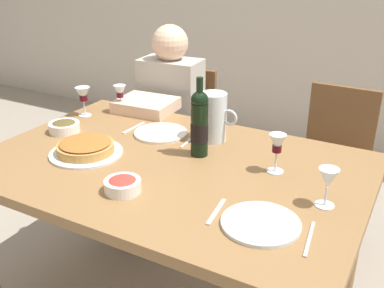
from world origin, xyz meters
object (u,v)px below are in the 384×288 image
(wine_bottle, at_px, (199,124))
(wine_glass_right_diner, at_px, (83,95))
(dining_table, at_px, (171,183))
(salad_bowl, at_px, (123,185))
(chair_right, at_px, (333,159))
(wine_glass_left_diner, at_px, (277,146))
(baked_tart, at_px, (86,148))
(dinner_plate_left_setting, at_px, (261,223))
(dinner_plate_right_setting, at_px, (161,133))
(chair_left, at_px, (181,131))
(olive_bowl, at_px, (64,126))
(wine_glass_centre, at_px, (120,93))
(diner_left, at_px, (162,126))
(water_pitcher, at_px, (213,120))
(wine_glass_spare, at_px, (328,180))

(wine_bottle, relative_size, wine_glass_right_diner, 2.20)
(dining_table, height_order, wine_bottle, wine_bottle)
(salad_bowl, relative_size, wine_glass_right_diner, 0.87)
(wine_glass_right_diner, distance_m, chair_right, 1.35)
(dining_table, xyz_separation_m, wine_glass_left_diner, (0.39, 0.12, 0.20))
(baked_tart, distance_m, dinner_plate_left_setting, 0.82)
(baked_tart, relative_size, dinner_plate_right_setting, 1.23)
(dinner_plate_left_setting, xyz_separation_m, dinner_plate_right_setting, (-0.66, 0.47, 0.00))
(dinner_plate_left_setting, xyz_separation_m, chair_left, (-0.92, 1.10, -0.27))
(wine_bottle, height_order, dinner_plate_left_setting, wine_bottle)
(olive_bowl, relative_size, wine_glass_centre, 0.97)
(wine_bottle, distance_m, diner_left, 0.77)
(water_pitcher, xyz_separation_m, salad_bowl, (-0.07, -0.56, -0.07))
(baked_tart, distance_m, olive_bowl, 0.28)
(wine_glass_centre, bearing_deg, water_pitcher, -9.45)
(salad_bowl, relative_size, chair_right, 0.15)
(olive_bowl, relative_size, dinner_plate_right_setting, 0.58)
(wine_glass_left_diner, relative_size, diner_left, 0.13)
(dining_table, bearing_deg, baked_tart, -163.86)
(olive_bowl, distance_m, dinner_plate_left_setting, 1.09)
(water_pitcher, relative_size, wine_glass_left_diner, 1.40)
(baked_tart, distance_m, wine_glass_spare, 0.96)
(chair_left, xyz_separation_m, chair_right, (0.91, 0.06, 0.00))
(wine_bottle, relative_size, wine_glass_centre, 2.26)
(baked_tart, relative_size, wine_glass_centre, 2.08)
(wine_glass_left_diner, height_order, wine_glass_right_diner, wine_glass_left_diner)
(dinner_plate_right_setting, bearing_deg, olive_bowl, -154.73)
(baked_tart, bearing_deg, water_pitcher, 44.86)
(salad_bowl, xyz_separation_m, diner_left, (-0.42, 0.90, -0.17))
(wine_glass_spare, bearing_deg, dinner_plate_left_setting, -124.51)
(chair_right, bearing_deg, wine_glass_left_diner, 87.09)
(wine_glass_right_diner, distance_m, wine_glass_centre, 0.18)
(chair_left, bearing_deg, olive_bowl, 76.55)
(dining_table, xyz_separation_m, chair_right, (0.45, 0.92, -0.17))
(wine_glass_spare, distance_m, dinner_plate_left_setting, 0.27)
(wine_glass_spare, xyz_separation_m, chair_left, (-1.07, 0.89, -0.36))
(wine_glass_right_diner, distance_m, dinner_plate_left_setting, 1.23)
(wine_bottle, distance_m, chair_right, 0.98)
(chair_left, distance_m, diner_left, 0.26)
(olive_bowl, xyz_separation_m, diner_left, (0.15, 0.59, -0.17))
(dinner_plate_left_setting, bearing_deg, wine_glass_left_diner, 102.62)
(wine_glass_centre, bearing_deg, dining_table, -35.81)
(wine_glass_left_diner, relative_size, chair_left, 0.17)
(olive_bowl, relative_size, dinner_plate_left_setting, 0.57)
(wine_glass_spare, relative_size, chair_left, 0.16)
(wine_bottle, relative_size, baked_tart, 1.09)
(wine_glass_spare, bearing_deg, wine_glass_right_diner, 167.39)
(wine_glass_spare, relative_size, chair_right, 0.16)
(wine_bottle, bearing_deg, dinner_plate_left_setting, -41.60)
(wine_glass_right_diner, xyz_separation_m, chair_right, (1.11, 0.67, -0.37))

